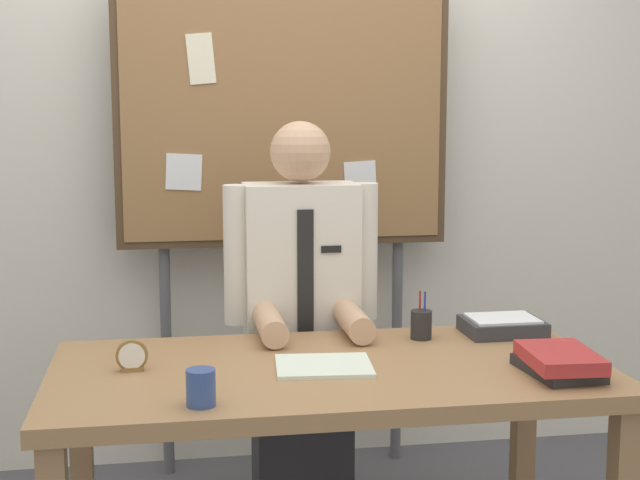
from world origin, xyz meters
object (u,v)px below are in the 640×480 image
Objects in this scene: desk at (330,394)px; open_notebook at (324,366)px; bulletin_board at (284,119)px; coffee_mug at (201,388)px; person at (301,338)px; paper_tray at (502,326)px; book_stack at (559,362)px; pen_holder at (421,324)px; desk_clock at (132,357)px.

open_notebook reaches higher than desk.
coffee_mug is at bearing -106.07° from bulletin_board.
person reaches higher than paper_tray.
book_stack is at bearing -51.21° from person.
person is at bearing 137.05° from pen_holder.
person is 15.18× the size of coffee_mug.
book_stack is 0.47m from paper_tray.
coffee_mug is 0.60× the size of pen_holder.
open_notebook is at bearing -92.11° from person.
desk_clock is at bearing 173.51° from open_notebook.
open_notebook is (-0.02, -0.02, 0.09)m from desk.
open_notebook is 0.56m from desk_clock.
pen_holder is (0.35, -0.79, -0.66)m from bulletin_board.
open_notebook is at bearing -155.99° from paper_tray.
open_notebook is 2.91× the size of coffee_mug.
book_stack reaches higher than paper_tray.
paper_tray reaches higher than desk.
pen_holder reaches higher than paper_tray.
person is 5.60× the size of paper_tray.
book_stack is at bearing -15.29° from open_notebook.
desk_clock reaches higher than paper_tray.
book_stack is 1.05× the size of open_notebook.
book_stack is at bearing 5.90° from coffee_mug.
bulletin_board is 1.28m from open_notebook.
coffee_mug is (-0.37, -0.28, 0.04)m from open_notebook.
coffee_mug reaches higher than book_stack.
open_notebook is (-0.02, -0.60, 0.07)m from person.
person reaches higher than book_stack.
person reaches higher than coffee_mug.
bulletin_board reaches higher than person.
open_notebook is at bearing -138.12° from desk.
coffee_mug is (0.19, -0.35, 0.01)m from desk_clock.
open_notebook is 0.47m from pen_holder.
desk is 1.13× the size of person.
desk is 0.81× the size of bulletin_board.
desk is at bearing 41.88° from open_notebook.
book_stack is (0.63, -1.25, -0.67)m from bulletin_board.
desk is at bearing -89.98° from bulletin_board.
coffee_mug is 0.93m from pen_holder.
pen_holder is at bearing 121.37° from book_stack.
bulletin_board reaches higher than desk.
coffee_mug is at bearing -150.68° from paper_tray.
bulletin_board is 7.77× the size of paper_tray.
bulletin_board is at bearing 90.02° from desk.
pen_holder is at bearing 36.62° from open_notebook.
book_stack reaches higher than open_notebook.
bulletin_board reaches higher than paper_tray.
bulletin_board is at bearing 88.82° from open_notebook.
desk is 1.32m from bulletin_board.
bulletin_board reaches higher than pen_holder.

